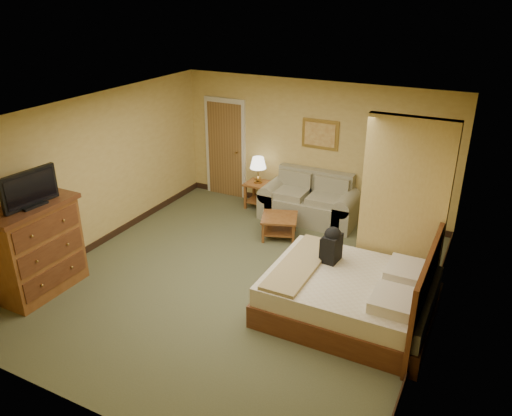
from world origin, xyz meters
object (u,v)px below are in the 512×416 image
Objects in this scene: coffee_table at (279,222)px; bed at (353,296)px; loveseat at (309,205)px; dresser at (37,248)px.

bed is at bearing -42.47° from coffee_table.
loveseat is at bearing 122.14° from bed.
bed reaches higher than loveseat.
loveseat is 0.83× the size of bed.
coffee_table is at bearing -101.82° from loveseat.
loveseat is 3.16m from bed.
dresser is at bearing -161.24° from bed.
loveseat is 2.30× the size of coffee_table.
dresser is 0.63× the size of bed.
dresser is (-2.61, -4.13, 0.40)m from loveseat.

